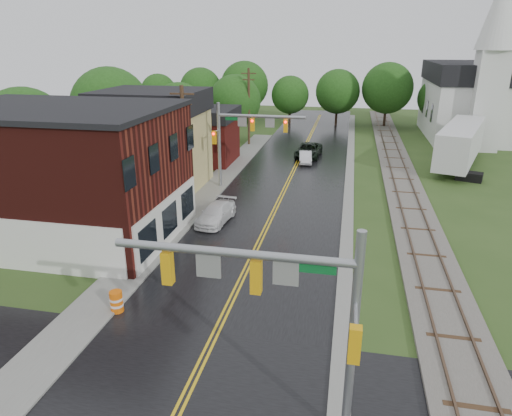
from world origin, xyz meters
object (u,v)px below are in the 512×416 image
(traffic_signal_near, at_px, (281,295))
(tree_left_e, at_px, (236,102))
(semi_trailer, at_px, (461,142))
(sedan_silver, at_px, (305,157))
(tree_left_a, at_px, (27,133))
(traffic_signal_far, at_px, (244,131))
(tree_left_c, at_px, (180,111))
(pickup_white, at_px, (216,214))
(utility_pole_b, at_px, (185,145))
(church, at_px, (473,92))
(utility_pole_c, at_px, (249,106))
(suv_dark, at_px, (309,150))
(tree_left_b, at_px, (112,109))
(brick_building, at_px, (60,173))
(construction_barrel, at_px, (117,302))

(traffic_signal_near, height_order, tree_left_e, tree_left_e)
(semi_trailer, bearing_deg, tree_left_e, 163.12)
(tree_left_e, height_order, sedan_silver, tree_left_e)
(traffic_signal_near, bearing_deg, tree_left_a, 139.53)
(sedan_silver, bearing_deg, semi_trailer, -1.06)
(traffic_signal_far, xyz_separation_m, tree_left_c, (-10.38, 12.90, -0.46))
(traffic_signal_near, xyz_separation_m, pickup_white, (-7.09, 16.96, -4.33))
(traffic_signal_far, relative_size, semi_trailer, 0.53)
(traffic_signal_far, distance_m, utility_pole_b, 6.01)
(tree_left_c, relative_size, sedan_silver, 2.14)
(church, height_order, traffic_signal_far, church)
(church, relative_size, sedan_silver, 5.60)
(utility_pole_c, bearing_deg, church, 19.97)
(utility_pole_c, distance_m, tree_left_c, 8.16)
(suv_dark, relative_size, semi_trailer, 0.39)
(tree_left_b, xyz_separation_m, pickup_white, (14.23, -12.93, -5.08))
(brick_building, distance_m, pickup_white, 10.33)
(sedan_silver, relative_size, pickup_white, 0.81)
(traffic_signal_far, xyz_separation_m, tree_left_b, (-14.38, 4.90, 0.74))
(traffic_signal_near, relative_size, suv_dark, 1.37)
(traffic_signal_near, bearing_deg, utility_pole_c, 103.74)
(tree_left_c, bearing_deg, sedan_silver, -12.18)
(brick_building, xyz_separation_m, suv_dark, (13.36, 24.29, -3.41))
(church, bearing_deg, suv_dark, -142.92)
(tree_left_b, bearing_deg, traffic_signal_far, -18.81)
(church, xyz_separation_m, tree_left_c, (-33.85, -13.84, -1.32))
(tree_left_c, distance_m, suv_dark, 15.21)
(traffic_signal_near, distance_m, tree_left_a, 30.66)
(traffic_signal_far, relative_size, pickup_white, 1.66)
(sedan_silver, bearing_deg, tree_left_a, -151.42)
(traffic_signal_near, xyz_separation_m, semi_trailer, (12.54, 36.35, -2.50))
(construction_barrel, bearing_deg, traffic_signal_near, -31.61)
(tree_left_e, distance_m, sedan_silver, 13.96)
(tree_left_c, xyz_separation_m, semi_trailer, (29.86, -1.55, -2.04))
(tree_left_b, relative_size, semi_trailer, 0.70)
(traffic_signal_near, relative_size, traffic_signal_far, 1.00)
(church, xyz_separation_m, construction_barrel, (-25.00, -46.52, -5.31))
(tree_left_b, xyz_separation_m, construction_barrel, (12.85, -24.68, -5.19))
(tree_left_c, distance_m, construction_barrel, 34.09)
(pickup_white, bearing_deg, semi_trailer, 50.58)
(church, xyz_separation_m, utility_pole_b, (-26.80, -31.74, -1.11))
(suv_dark, relative_size, sedan_silver, 1.50)
(church, height_order, tree_left_e, church)
(church, xyz_separation_m, tree_left_b, (-37.85, -21.84, -0.12))
(tree_left_a, height_order, tree_left_c, tree_left_a)
(traffic_signal_far, relative_size, tree_left_b, 0.76)
(utility_pole_c, distance_m, suv_dark, 9.85)
(utility_pole_c, distance_m, semi_trailer, 23.61)
(suv_dark, distance_m, pickup_white, 20.82)
(sedan_silver, relative_size, construction_barrel, 3.38)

